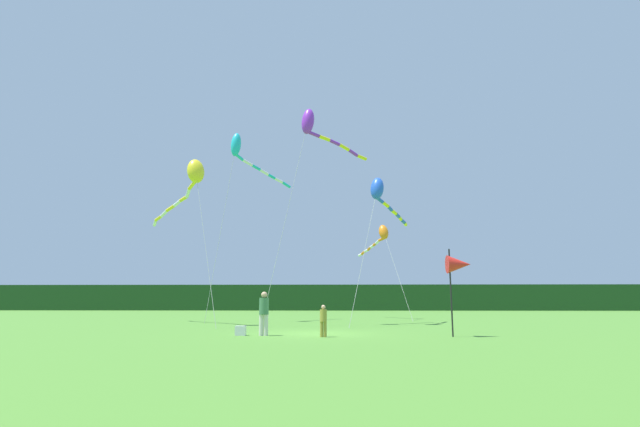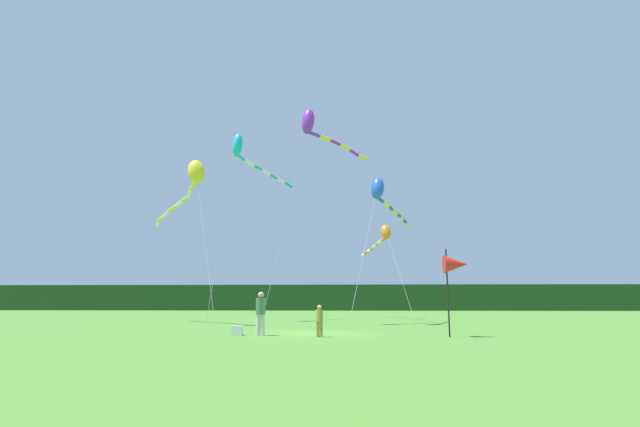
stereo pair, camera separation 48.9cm
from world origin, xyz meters
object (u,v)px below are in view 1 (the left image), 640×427
Objects in this scene: kite_yellow at (191,179)px; person_adult at (264,311)px; kite_blue at (380,193)px; person_child at (323,319)px; cooler_box at (241,331)px; kite_cyan at (243,152)px; kite_purple at (313,126)px; kite_orange at (380,236)px; banner_flag_pole at (459,265)px.

person_adult is at bearing -54.10° from kite_yellow.
kite_blue is (5.44, 8.55, 6.55)m from person_adult.
person_child is 2.95× the size of cooler_box.
person_child is at bearing -65.57° from kite_cyan.
kite_purple reaches higher than kite_orange.
kite_yellow is at bearing 125.90° from person_adult.
person_child is 0.13× the size of kite_yellow.
person_adult reaches higher than person_child.
cooler_box is 0.05× the size of kite_blue.
cooler_box is at bearing -58.56° from kite_yellow.
person_adult is 11.85m from kite_yellow.
kite_cyan is 1.46× the size of kite_blue.
cooler_box is 12.86m from kite_blue.
kite_purple is at bearing 4.08° from kite_yellow.
kite_purple reaches higher than kite_blue.
kite_yellow is 1.10× the size of kite_blue.
kite_cyan reaches higher than kite_orange.
kite_cyan is at bearing 114.43° from person_child.
person_child is at bearing -14.44° from person_adult.
person_adult is 4.20× the size of cooler_box.
cooler_box is at bearing 167.90° from person_child.
kite_orange is at bearing 94.54° from banner_flag_pole.
banner_flag_pole is at bearing -31.37° from kite_yellow.
kite_cyan reaches higher than kite_blue.
banner_flag_pole reaches higher than person_child.
kite_cyan is (-2.50, 11.97, 11.02)m from cooler_box.
kite_purple reaches higher than kite_yellow.
kite_yellow reaches higher than kite_orange.
kite_purple is at bearing -117.46° from kite_orange.
kite_blue is at bearing 5.00° from kite_yellow.
kite_cyan is at bearing 65.05° from kite_yellow.
kite_purple is at bearing 125.41° from banner_flag_pole.
person_adult is at bearing -74.20° from kite_cyan.
kite_blue is (-2.10, 8.90, 4.81)m from banner_flag_pole.
kite_yellow is 11.00m from kite_blue.
banner_flag_pole is 13.61m from kite_purple.
kite_orange is (11.66, 9.40, -2.13)m from kite_yellow.
kite_cyan reaches higher than cooler_box.
person_adult is 13.39m from kite_purple.
kite_orange reaches higher than cooler_box.
person_adult is at bearing 165.56° from person_child.
kite_yellow is (-5.50, 7.59, 7.26)m from person_adult.
person_child is 17.46m from kite_cyan.
banner_flag_pole reaches higher than cooler_box.
banner_flag_pole is at bearing -85.46° from kite_orange.
person_adult is 1.43× the size of person_child.
person_adult is 0.22× the size of kite_orange.
kite_yellow is at bearing -114.95° from kite_cyan.
person_child is 5.58m from banner_flag_pole.
person_adult is at bearing -5.92° from cooler_box.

